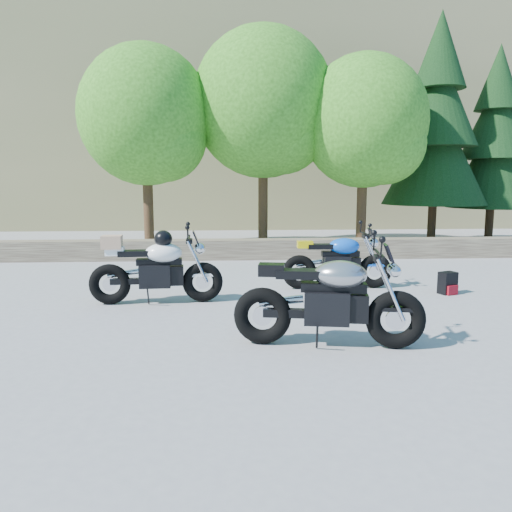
# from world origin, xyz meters

# --- Properties ---
(ground) EXTENTS (90.00, 90.00, 0.00)m
(ground) POSITION_xyz_m (0.00, 0.00, 0.00)
(ground) COLOR gray
(ground) RESTS_ON ground
(stone_wall) EXTENTS (22.00, 0.55, 0.50)m
(stone_wall) POSITION_xyz_m (0.00, 5.50, 0.25)
(stone_wall) COLOR #4D3E33
(stone_wall) RESTS_ON ground
(hillside) EXTENTS (80.00, 30.00, 15.00)m
(hillside) POSITION_xyz_m (3.00, 28.00, 7.50)
(hillside) COLOR olive
(hillside) RESTS_ON ground
(tree_decid_left) EXTENTS (3.67, 3.67, 5.62)m
(tree_decid_left) POSITION_xyz_m (-2.39, 7.14, 3.63)
(tree_decid_left) COLOR #382314
(tree_decid_left) RESTS_ON ground
(tree_decid_mid) EXTENTS (4.08, 4.08, 6.24)m
(tree_decid_mid) POSITION_xyz_m (0.91, 7.54, 4.04)
(tree_decid_mid) COLOR #382314
(tree_decid_mid) RESTS_ON ground
(tree_decid_right) EXTENTS (3.54, 3.54, 5.41)m
(tree_decid_right) POSITION_xyz_m (3.71, 6.94, 3.50)
(tree_decid_right) COLOR #382314
(tree_decid_right) RESTS_ON ground
(conifer_near) EXTENTS (3.17, 3.17, 7.06)m
(conifer_near) POSITION_xyz_m (6.20, 8.20, 3.68)
(conifer_near) COLOR #382314
(conifer_near) RESTS_ON ground
(conifer_far) EXTENTS (2.82, 2.82, 6.27)m
(conifer_far) POSITION_xyz_m (8.40, 8.80, 3.27)
(conifer_far) COLOR #382314
(conifer_far) RESTS_ON ground
(silver_bike) EXTENTS (2.30, 0.73, 1.16)m
(silver_bike) POSITION_xyz_m (0.94, -1.41, 0.56)
(silver_bike) COLOR black
(silver_bike) RESTS_ON ground
(white_bike) EXTENTS (2.17, 0.69, 1.20)m
(white_bike) POSITION_xyz_m (-1.44, 0.89, 0.59)
(white_bike) COLOR black
(white_bike) RESTS_ON ground
(blue_bike) EXTENTS (2.06, 0.65, 1.04)m
(blue_bike) POSITION_xyz_m (1.78, 1.83, 0.50)
(blue_bike) COLOR black
(blue_bike) RESTS_ON ground
(backpack) EXTENTS (0.35, 0.33, 0.39)m
(backpack) POSITION_xyz_m (3.62, 1.26, 0.19)
(backpack) COLOR black
(backpack) RESTS_ON ground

